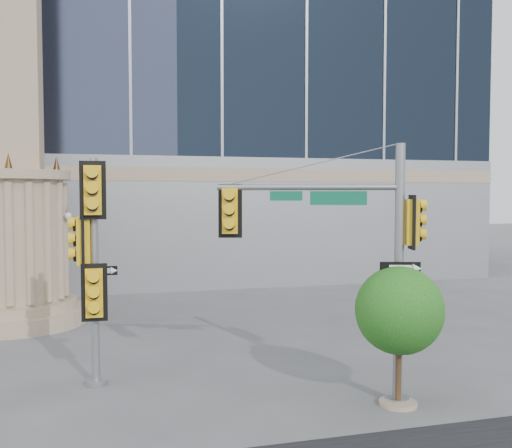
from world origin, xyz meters
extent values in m
plane|color=#545456|center=(0.00, 0.00, 0.00)|extent=(120.00, 120.00, 0.00)
cylinder|color=tan|center=(-6.00, 9.00, 0.25)|extent=(4.40, 4.40, 0.50)
cylinder|color=tan|center=(-6.00, 9.00, 0.65)|extent=(3.80, 3.80, 0.30)
cylinder|color=tan|center=(-6.00, 9.00, 2.80)|extent=(3.00, 3.00, 4.00)
cylinder|color=tan|center=(-6.00, 9.00, 4.95)|extent=(3.50, 3.50, 0.30)
cube|color=tan|center=(-6.00, 9.00, 10.50)|extent=(1.70, 1.70, 11.00)
cone|color=#472D14|center=(-4.70, 9.00, 5.35)|extent=(0.24, 0.24, 0.50)
cylinder|color=slate|center=(2.63, -0.74, 0.05)|extent=(0.50, 0.50, 0.11)
cylinder|color=slate|center=(2.63, -0.74, 2.68)|extent=(0.20, 0.20, 5.36)
cylinder|color=slate|center=(0.85, -0.15, 4.46)|extent=(3.60, 1.29, 0.13)
cube|color=#0B5F3F|center=(1.44, -0.37, 4.24)|extent=(1.11, 0.40, 0.29)
cube|color=yellow|center=(-0.68, 0.35, 3.97)|extent=(0.54, 0.39, 1.12)
cube|color=yellow|center=(2.87, -0.82, 3.75)|extent=(0.39, 0.54, 1.12)
cube|color=black|center=(2.59, -0.86, 2.81)|extent=(0.79, 0.28, 0.27)
cube|color=#9C190E|center=(2.59, -0.86, 2.19)|extent=(0.28, 0.11, 0.41)
cylinder|color=slate|center=(-3.43, 2.00, 0.06)|extent=(0.49, 0.49, 0.12)
cylinder|color=slate|center=(-3.43, 2.00, 2.56)|extent=(0.18, 0.18, 5.13)
cube|color=yellow|center=(-3.44, 1.77, 4.41)|extent=(0.57, 0.31, 1.28)
cube|color=yellow|center=(-3.66, 2.01, 3.28)|extent=(0.31, 0.57, 1.28)
cube|color=yellow|center=(-3.44, 1.77, 2.15)|extent=(0.57, 0.31, 1.28)
cube|color=black|center=(-3.25, 1.87, 2.61)|extent=(0.64, 0.05, 0.21)
cylinder|color=tan|center=(2.55, -0.91, 0.04)|extent=(0.77, 0.77, 0.09)
cylinder|color=#382314|center=(2.55, -0.91, 0.77)|extent=(0.12, 0.12, 1.54)
sphere|color=#234F12|center=(2.55, -0.91, 1.97)|extent=(1.80, 1.80, 1.80)
sphere|color=#234F12|center=(2.94, -0.70, 1.71)|extent=(1.11, 1.11, 1.11)
sphere|color=#234F12|center=(2.25, -1.12, 1.75)|extent=(0.94, 0.94, 0.94)
camera|label=1|loc=(-3.26, -11.21, 4.32)|focal=40.00mm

